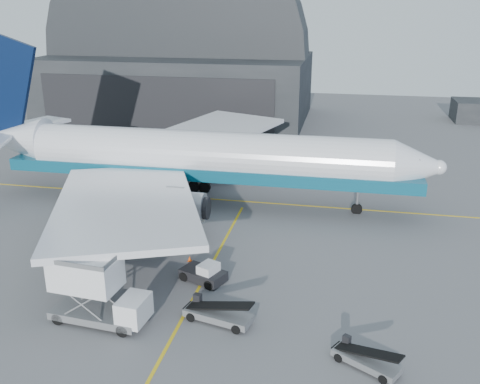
% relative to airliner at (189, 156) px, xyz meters
% --- Properties ---
extents(ground, '(200.00, 200.00, 0.00)m').
position_rel_airliner_xyz_m(ground, '(6.21, -18.76, -5.40)').
color(ground, '#565659').
rests_on(ground, ground).
extents(taxi_lines, '(80.00, 42.12, 0.02)m').
position_rel_airliner_xyz_m(taxi_lines, '(6.21, -6.09, -5.39)').
color(taxi_lines, gold).
rests_on(taxi_lines, ground).
extents(hangar, '(50.00, 28.30, 28.00)m').
position_rel_airliner_xyz_m(hangar, '(-15.79, 46.19, 4.14)').
color(hangar, black).
rests_on(hangar, ground).
extents(airliner, '(55.03, 53.36, 19.31)m').
position_rel_airliner_xyz_m(airliner, '(0.00, 0.00, 0.00)').
color(airliner, white).
rests_on(airliner, ground).
extents(catering_truck, '(7.35, 3.30, 4.90)m').
position_rel_airliner_xyz_m(catering_truck, '(0.34, -24.94, -2.92)').
color(catering_truck, slate).
rests_on(catering_truck, ground).
extents(pushback_tug, '(4.17, 3.30, 1.70)m').
position_rel_airliner_xyz_m(pushback_tug, '(6.34, -17.69, -4.76)').
color(pushback_tug, black).
rests_on(pushback_tug, ground).
extents(belt_loader_a, '(5.40, 2.81, 2.02)m').
position_rel_airliner_xyz_m(belt_loader_a, '(8.82, -23.26, -4.78)').
color(belt_loader_a, slate).
rests_on(belt_loader_a, ground).
extents(belt_loader_b, '(4.45, 3.44, 1.75)m').
position_rel_airliner_xyz_m(belt_loader_b, '(19.16, -26.37, -4.86)').
color(belt_loader_b, slate).
rests_on(belt_loader_b, ground).
extents(traffic_cone, '(0.34, 0.34, 0.49)m').
position_rel_airliner_xyz_m(traffic_cone, '(4.14, -14.52, -5.17)').
color(traffic_cone, '#FF5108').
rests_on(traffic_cone, ground).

